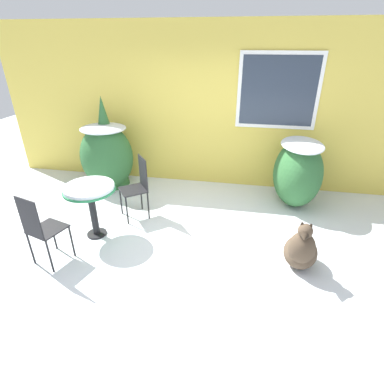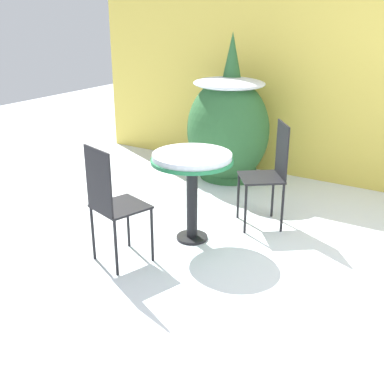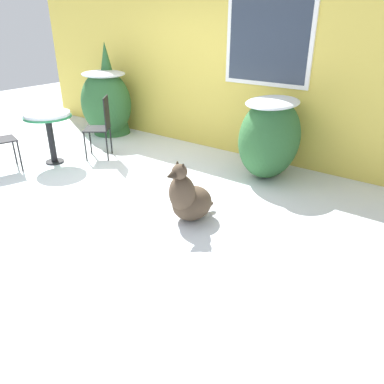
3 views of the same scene
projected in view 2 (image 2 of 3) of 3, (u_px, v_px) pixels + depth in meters
ground_plane at (337, 283)px, 3.64m from camera, size 16.00×16.00×0.00m
shrub_left at (228, 127)px, 5.59m from camera, size 0.97×0.90×1.20m
evergreen_bush at (231, 108)px, 5.61m from camera, size 0.71×0.71×1.70m
patio_table at (192, 168)px, 4.09m from camera, size 0.70×0.70×0.80m
patio_chair_near_table at (269, 170)px, 4.43m from camera, size 0.53×0.53×0.99m
patio_chair_far_side at (112, 201)px, 3.73m from camera, size 0.47×0.47×0.99m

